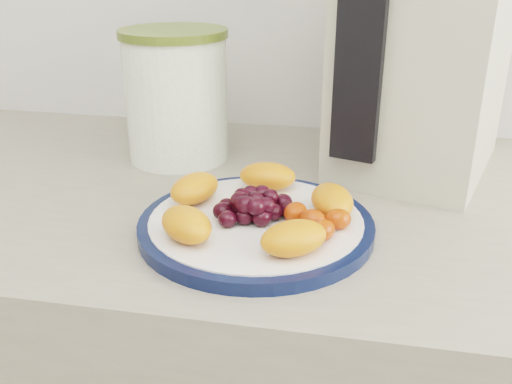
# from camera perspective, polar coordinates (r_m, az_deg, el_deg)

# --- Properties ---
(plate_rim) EXTENTS (0.27, 0.27, 0.01)m
(plate_rim) POSITION_cam_1_polar(r_m,az_deg,el_deg) (0.66, 0.00, -3.39)
(plate_rim) COLOR #0D193D
(plate_rim) RESTS_ON counter
(plate_face) EXTENTS (0.25, 0.25, 0.02)m
(plate_face) POSITION_cam_1_polar(r_m,az_deg,el_deg) (0.66, 0.00, -3.31)
(plate_face) COLOR white
(plate_face) RESTS_ON counter
(canister) EXTENTS (0.19, 0.19, 0.18)m
(canister) POSITION_cam_1_polar(r_m,az_deg,el_deg) (0.88, -7.94, 9.12)
(canister) COLOR #4E7323
(canister) RESTS_ON counter
(canister_lid) EXTENTS (0.20, 0.20, 0.01)m
(canister_lid) POSITION_cam_1_polar(r_m,az_deg,el_deg) (0.86, -8.31, 15.44)
(canister_lid) COLOR #5B6A28
(canister_lid) RESTS_ON canister
(appliance_body) EXTENTS (0.27, 0.32, 0.34)m
(appliance_body) POSITION_cam_1_polar(r_m,az_deg,el_deg) (0.85, 16.69, 13.43)
(appliance_body) COLOR beige
(appliance_body) RESTS_ON counter
(appliance_panel) EXTENTS (0.06, 0.04, 0.25)m
(appliance_panel) POSITION_cam_1_polar(r_m,az_deg,el_deg) (0.73, 10.32, 12.83)
(appliance_panel) COLOR black
(appliance_panel) RESTS_ON appliance_body
(fruit_plate) EXTENTS (0.24, 0.22, 0.03)m
(fruit_plate) POSITION_cam_1_polar(r_m,az_deg,el_deg) (0.65, 0.34, -1.32)
(fruit_plate) COLOR orange
(fruit_plate) RESTS_ON plate_face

